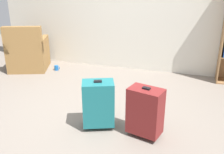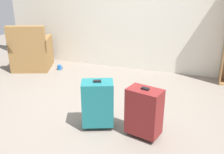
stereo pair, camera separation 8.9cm
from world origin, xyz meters
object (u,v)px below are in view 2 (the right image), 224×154
(armchair, at_px, (32,53))
(suitcase_dark_red, at_px, (144,112))
(suitcase_teal, at_px, (98,103))
(mug, at_px, (59,67))

(armchair, distance_m, suitcase_dark_red, 3.10)
(suitcase_teal, bearing_deg, suitcase_dark_red, -1.96)
(armchair, xyz_separation_m, mug, (0.55, 0.10, -0.27))
(armchair, bearing_deg, suitcase_dark_red, -31.53)
(armchair, height_order, suitcase_dark_red, armchair)
(armchair, bearing_deg, mug, 10.67)
(armchair, height_order, suitcase_teal, armchair)
(suitcase_dark_red, bearing_deg, armchair, 148.47)
(mug, height_order, suitcase_teal, suitcase_teal)
(mug, bearing_deg, suitcase_teal, -48.13)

